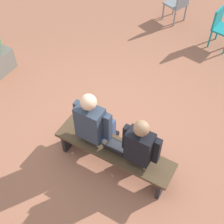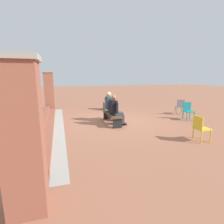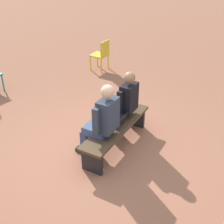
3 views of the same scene
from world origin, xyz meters
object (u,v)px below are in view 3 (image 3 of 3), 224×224
at_px(bench, 116,130).
at_px(person_adult, 102,120).
at_px(person_student, 124,102).
at_px(plastic_chair_by_pillar, 102,53).
at_px(laptop, 118,122).

xyz_separation_m(bench, person_adult, (0.36, -0.07, 0.38)).
bearing_deg(person_student, person_adult, -0.29).
distance_m(person_adult, plastic_chair_by_pillar, 3.89).
relative_size(person_adult, laptop, 4.32).
xyz_separation_m(bench, laptop, (-0.03, 0.01, 0.15)).
height_order(person_adult, laptop, person_adult).
distance_m(bench, laptop, 0.15).
bearing_deg(plastic_chair_by_pillar, bench, 35.26).
bearing_deg(person_student, bench, 9.48).
relative_size(person_adult, plastic_chair_by_pillar, 1.65).
bearing_deg(laptop, person_student, -167.92).
bearing_deg(person_adult, bench, 169.00).
bearing_deg(plastic_chair_by_pillar, person_adult, 31.36).
bearing_deg(laptop, person_adult, -11.86).
relative_size(bench, person_student, 1.37).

